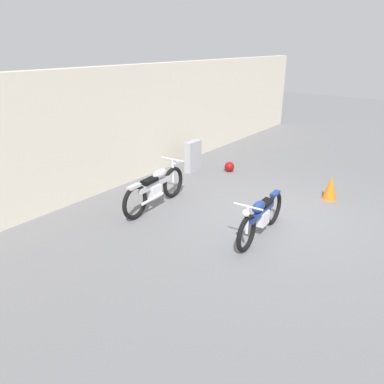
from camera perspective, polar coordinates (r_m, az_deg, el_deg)
ground_plane at (r=7.86m, az=12.10°, el=-3.70°), size 40.00×40.00×0.00m
building_wall at (r=9.63m, az=-9.35°, el=10.40°), size 18.00×0.30×2.89m
stone_marker at (r=10.31m, az=0.16°, el=5.62°), size 0.58×0.23×0.85m
helmet at (r=10.37m, az=5.85°, el=3.95°), size 0.28×0.28×0.28m
traffic_cone at (r=9.00m, az=20.78°, el=0.62°), size 0.32×0.32×0.55m
motorcycle_silver at (r=7.98m, az=-5.68°, el=0.68°), size 2.09×0.58×0.94m
motorcycle_blue at (r=6.85m, az=10.70°, el=-3.74°), size 1.92×0.54×0.86m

